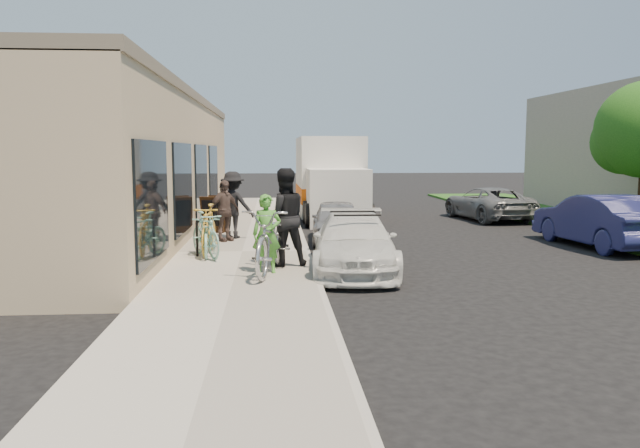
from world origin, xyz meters
name	(u,v)px	position (x,y,z in m)	size (l,w,h in m)	color
ground	(340,283)	(0.00, 0.00, 0.00)	(120.00, 120.00, 0.00)	black
sidewalk	(242,254)	(-2.00, 3.00, 0.07)	(3.00, 34.00, 0.15)	#A9A398
curb	(308,254)	(-0.45, 3.00, 0.07)	(0.12, 34.00, 0.13)	#A09B92
storefront	(143,164)	(-5.24, 7.99, 2.12)	(3.60, 20.00, 4.22)	tan
bike_rack	(200,233)	(-2.92, 2.63, 0.63)	(0.15, 0.56, 0.80)	black
sandwich_board	(214,214)	(-2.96, 6.49, 0.69)	(0.82, 0.83, 1.06)	#321D0E
sedan_white	(354,243)	(0.41, 1.06, 0.60)	(2.05, 4.27, 1.24)	silver
sedan_silver	(337,221)	(0.51, 5.41, 0.58)	(1.37, 3.41, 1.16)	gray
moving_truck	(330,182)	(0.89, 11.57, 1.34)	(2.38, 6.18, 3.02)	silver
far_car_blue	(598,221)	(7.21, 3.91, 0.70)	(1.48, 4.23, 1.40)	#191D4D
far_car_gray	(488,203)	(6.60, 10.58, 0.60)	(1.99, 4.31, 1.20)	#5D5F62
tandem_bike	(272,240)	(-1.28, 0.29, 0.79)	(0.85, 2.43, 1.28)	#B6B6B9
woman_rider	(267,234)	(-1.39, 0.36, 0.91)	(0.56, 0.37, 1.53)	#489732
man_standing	(284,217)	(-1.05, 1.09, 1.15)	(0.98, 0.76, 2.01)	black
cruiser_bike_a	(206,235)	(-2.77, 2.24, 0.66)	(0.48, 1.69, 1.01)	#88CABB
cruiser_bike_b	(207,236)	(-2.76, 2.47, 0.60)	(0.59, 1.70, 0.89)	#88CABB
cruiser_bike_c	(209,229)	(-2.74, 2.69, 0.72)	(0.53, 1.89, 1.14)	gold
bystander_a	(233,205)	(-2.35, 5.28, 1.06)	(1.17, 0.67, 1.81)	black
bystander_b	(224,211)	(-2.54, 4.72, 0.95)	(0.94, 0.39, 1.60)	#4F3E38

